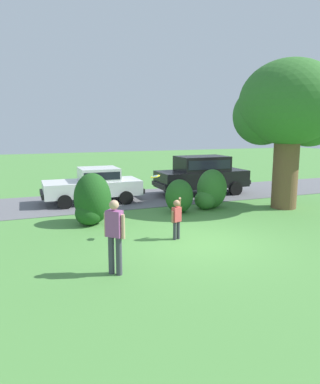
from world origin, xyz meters
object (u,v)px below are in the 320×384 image
(parked_suv, at_px, (202,173))
(adult_onlooker, at_px, (115,233))
(frisbee, at_px, (155,176))
(child_thrower, at_px, (177,216))
(oak_tree_large, at_px, (289,110))
(parked_sedan, at_px, (94,184))

(parked_suv, height_order, adult_onlooker, parked_suv)
(adult_onlooker, bearing_deg, frisbee, 50.69)
(child_thrower, bearing_deg, oak_tree_large, 22.28)
(parked_suv, distance_m, frisbee, 7.74)
(child_thrower, distance_m, frisbee, 1.35)
(oak_tree_large, height_order, frisbee, oak_tree_large)
(oak_tree_large, distance_m, adult_onlooker, 10.03)
(oak_tree_large, relative_size, adult_onlooker, 3.46)
(child_thrower, relative_size, adult_onlooker, 0.74)
(parked_sedan, height_order, frisbee, frisbee)
(child_thrower, xyz_separation_m, adult_onlooker, (-2.39, -1.89, 0.27))
(oak_tree_large, bearing_deg, frisbee, -162.16)
(frisbee, bearing_deg, parked_suv, 51.45)
(parked_suv, distance_m, adult_onlooker, 10.61)
(parked_suv, bearing_deg, child_thrower, -123.68)
(oak_tree_large, height_order, child_thrower, oak_tree_large)
(oak_tree_large, distance_m, parked_suv, 5.22)
(child_thrower, bearing_deg, frisbee, 146.26)
(parked_sedan, distance_m, parked_suv, 5.44)
(oak_tree_large, bearing_deg, parked_suv, 115.41)
(parked_sedan, bearing_deg, child_thrower, -79.40)
(parked_sedan, distance_m, adult_onlooker, 8.31)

